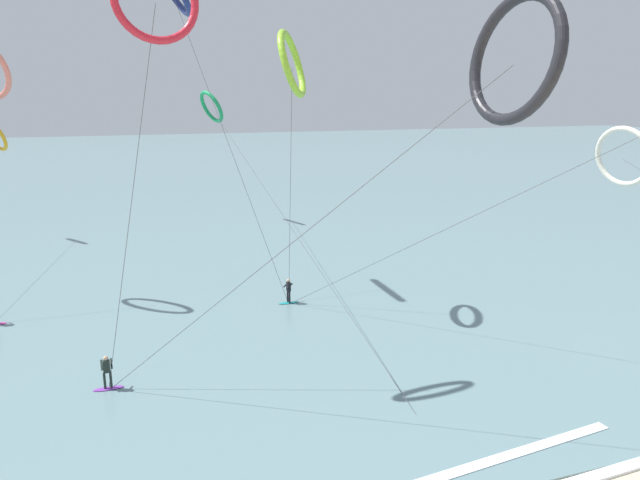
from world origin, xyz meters
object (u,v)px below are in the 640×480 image
at_px(kite_ivory, 623,157).
at_px(kite_charcoal, 514,59).
at_px(kite_emerald, 212,107).
at_px(kite_crimson, 155,0).
at_px(surfer_teal, 289,293).
at_px(kite_lime, 292,64).
at_px(surfer_violet, 107,375).

distance_m(kite_ivory, kite_charcoal, 33.10).
distance_m(kite_emerald, kite_charcoal, 47.12).
xyz_separation_m(kite_emerald, kite_crimson, (-7.79, -36.78, 5.29)).
xyz_separation_m(surfer_teal, kite_ivory, (28.79, 1.64, 7.93)).
bearing_deg(kite_emerald, kite_crimson, 149.45).
distance_m(surfer_teal, kite_lime, 14.61).
relative_size(surfer_teal, kite_crimson, 0.09).
height_order(surfer_teal, kite_ivory, kite_ivory).
xyz_separation_m(surfer_teal, kite_crimson, (-8.02, -8.09, 16.80)).
height_order(kite_crimson, kite_charcoal, kite_crimson).
xyz_separation_m(kite_crimson, kite_lime, (8.20, 7.27, -2.22)).
relative_size(surfer_teal, kite_emerald, 0.04).
bearing_deg(kite_lime, kite_ivory, -56.29).
bearing_deg(kite_charcoal, kite_lime, -174.68).
relative_size(kite_emerald, kite_ivory, 2.05).
relative_size(kite_crimson, kite_lime, 1.12).
bearing_deg(kite_lime, surfer_teal, 41.07).
relative_size(surfer_violet, kite_emerald, 0.04).
bearing_deg(surfer_teal, surfer_violet, 116.19).
bearing_deg(kite_emerald, kite_charcoal, 165.39).
xyz_separation_m(surfer_violet, kite_emerald, (11.11, 37.40, 11.51)).
height_order(kite_emerald, kite_crimson, kite_crimson).
bearing_deg(kite_ivory, kite_emerald, 35.35).
bearing_deg(surfer_teal, kite_ivory, -98.08).
height_order(kite_emerald, kite_lime, kite_lime).
relative_size(surfer_violet, kite_lime, 0.10).
xyz_separation_m(kite_ivory, kite_lime, (-28.61, -2.46, 6.66)).
height_order(surfer_violet, kite_ivory, kite_ivory).
distance_m(surfer_teal, kite_ivory, 29.91).
relative_size(kite_emerald, kite_crimson, 2.38).
bearing_deg(surfer_violet, kite_ivory, -169.19).
distance_m(kite_emerald, kite_ivory, 39.83).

